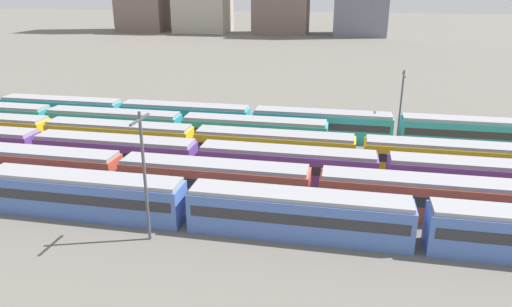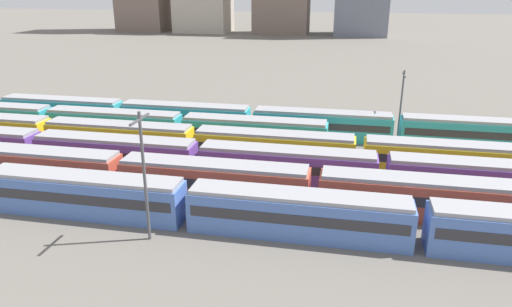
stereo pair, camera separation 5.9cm
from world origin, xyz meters
The scene contains 9 objects.
ground_plane centered at (0.00, 13.00, 0.00)m, with size 600.00×600.00×0.00m, color #666059.
train_track_0 centered at (34.38, 0.00, 1.90)m, with size 93.60×3.06×3.75m.
train_track_1 centered at (35.25, 5.20, 1.90)m, with size 112.50×3.06×3.75m.
train_track_2 centered at (32.01, 10.40, 1.90)m, with size 93.60×3.06×3.75m.
train_track_3 centered at (29.85, 15.60, 1.90)m, with size 93.60×3.06×3.75m.
train_track_4 centered at (7.62, 20.80, 1.90)m, with size 55.80×3.06×3.75m.
train_track_5 centered at (43.98, 26.00, 1.90)m, with size 112.50×3.06×3.75m.
catenary_pole_0 centered at (22.76, -3.02, 5.87)m, with size 0.24×3.20×10.62m.
catenary_pole_1 centered at (44.51, 28.75, 5.01)m, with size 0.24×3.20×8.95m.
Camera 2 is at (37.79, -34.14, 19.49)m, focal length 33.11 mm.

